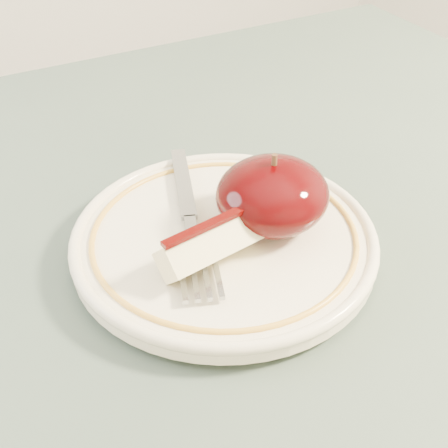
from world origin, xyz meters
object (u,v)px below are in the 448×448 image
plate (224,239)px  apple_half (272,195)px  fork (190,219)px  table (265,373)px

plate → apple_half: 0.05m
plate → fork: (-0.02, 0.02, 0.01)m
apple_half → fork: apple_half is taller
table → fork: fork is taller
apple_half → fork: size_ratio=0.46×
apple_half → fork: bearing=152.4°
table → fork: 0.14m
table → plate: 0.11m
table → apple_half: bearing=58.3°
table → fork: bearing=108.1°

